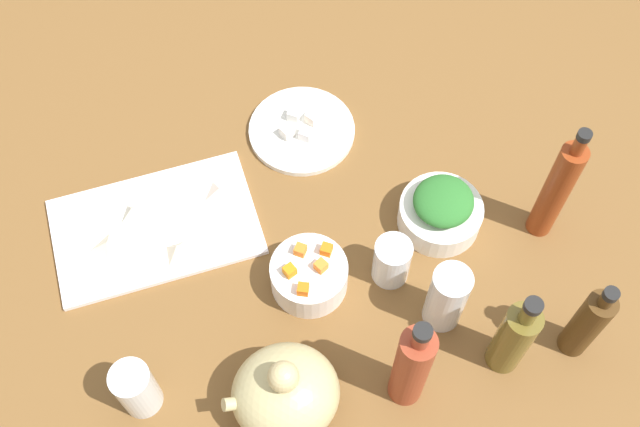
% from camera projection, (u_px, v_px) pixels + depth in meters
% --- Properties ---
extents(tabletop, '(1.90, 1.90, 0.03)m').
position_uv_depth(tabletop, '(320.00, 231.00, 1.39)').
color(tabletop, brown).
rests_on(tabletop, ground).
extents(cutting_board, '(0.37, 0.24, 0.01)m').
position_uv_depth(cutting_board, '(155.00, 227.00, 1.37)').
color(cutting_board, white).
rests_on(cutting_board, tabletop).
extents(plate_tofu, '(0.20, 0.20, 0.01)m').
position_uv_depth(plate_tofu, '(302.00, 130.00, 1.47)').
color(plate_tofu, white).
rests_on(plate_tofu, tabletop).
extents(bowl_greens, '(0.15, 0.15, 0.05)m').
position_uv_depth(bowl_greens, '(440.00, 215.00, 1.36)').
color(bowl_greens, white).
rests_on(bowl_greens, tabletop).
extents(bowl_carrots, '(0.13, 0.13, 0.06)m').
position_uv_depth(bowl_carrots, '(309.00, 276.00, 1.29)').
color(bowl_carrots, white).
rests_on(bowl_carrots, tabletop).
extents(teapot, '(0.18, 0.16, 0.17)m').
position_uv_depth(teapot, '(285.00, 393.00, 1.16)').
color(teapot, tan).
rests_on(teapot, tabletop).
extents(bottle_0, '(0.05, 0.05, 0.26)m').
position_uv_depth(bottle_0, '(412.00, 367.00, 1.13)').
color(bottle_0, maroon).
rests_on(bottle_0, tabletop).
extents(bottle_1, '(0.05, 0.05, 0.21)m').
position_uv_depth(bottle_1, '(587.00, 323.00, 1.19)').
color(bottle_1, '#4A2F13').
rests_on(bottle_1, tabletop).
extents(bottle_2, '(0.06, 0.06, 0.22)m').
position_uv_depth(bottle_2, '(514.00, 338.00, 1.18)').
color(bottle_2, brown).
rests_on(bottle_2, tabletop).
extents(bottle_3, '(0.04, 0.04, 0.28)m').
position_uv_depth(bottle_3, '(556.00, 190.00, 1.27)').
color(bottle_3, maroon).
rests_on(bottle_3, tabletop).
extents(drinking_glass_0, '(0.06, 0.06, 0.10)m').
position_uv_depth(drinking_glass_0, '(392.00, 261.00, 1.29)').
color(drinking_glass_0, white).
rests_on(drinking_glass_0, tabletop).
extents(drinking_glass_1, '(0.06, 0.06, 0.15)m').
position_uv_depth(drinking_glass_1, '(447.00, 298.00, 1.23)').
color(drinking_glass_1, white).
rests_on(drinking_glass_1, tabletop).
extents(drinking_glass_2, '(0.06, 0.06, 0.12)m').
position_uv_depth(drinking_glass_2, '(136.00, 389.00, 1.17)').
color(drinking_glass_2, white).
rests_on(drinking_glass_2, tabletop).
extents(carrot_cube_0, '(0.03, 0.03, 0.02)m').
position_uv_depth(carrot_cube_0, '(326.00, 249.00, 1.27)').
color(carrot_cube_0, orange).
rests_on(carrot_cube_0, bowl_carrots).
extents(carrot_cube_1, '(0.03, 0.03, 0.02)m').
position_uv_depth(carrot_cube_1, '(300.00, 250.00, 1.27)').
color(carrot_cube_1, orange).
rests_on(carrot_cube_1, bowl_carrots).
extents(carrot_cube_2, '(0.02, 0.02, 0.02)m').
position_uv_depth(carrot_cube_2, '(290.00, 271.00, 1.25)').
color(carrot_cube_2, orange).
rests_on(carrot_cube_2, bowl_carrots).
extents(carrot_cube_3, '(0.02, 0.02, 0.02)m').
position_uv_depth(carrot_cube_3, '(321.00, 266.00, 1.26)').
color(carrot_cube_3, orange).
rests_on(carrot_cube_3, bowl_carrots).
extents(carrot_cube_4, '(0.02, 0.02, 0.02)m').
position_uv_depth(carrot_cube_4, '(303.00, 289.00, 1.24)').
color(carrot_cube_4, orange).
rests_on(carrot_cube_4, bowl_carrots).
extents(chopped_greens_mound, '(0.15, 0.15, 0.04)m').
position_uv_depth(chopped_greens_mound, '(444.00, 201.00, 1.32)').
color(chopped_greens_mound, '#2B6E2A').
rests_on(chopped_greens_mound, bowl_greens).
extents(tofu_cube_0, '(0.03, 0.03, 0.02)m').
position_uv_depth(tofu_cube_0, '(312.00, 118.00, 1.47)').
color(tofu_cube_0, '#F7E3CE').
rests_on(tofu_cube_0, plate_tofu).
extents(tofu_cube_1, '(0.03, 0.03, 0.02)m').
position_uv_depth(tofu_cube_1, '(287.00, 132.00, 1.45)').
color(tofu_cube_1, white).
rests_on(tofu_cube_1, plate_tofu).
extents(tofu_cube_2, '(0.03, 0.03, 0.02)m').
position_uv_depth(tofu_cube_2, '(306.00, 134.00, 1.45)').
color(tofu_cube_2, silver).
rests_on(tofu_cube_2, plate_tofu).
extents(tofu_cube_3, '(0.03, 0.03, 0.02)m').
position_uv_depth(tofu_cube_3, '(294.00, 115.00, 1.47)').
color(tofu_cube_3, silver).
rests_on(tofu_cube_3, plate_tofu).
extents(dumpling_0, '(0.06, 0.05, 0.02)m').
position_uv_depth(dumpling_0, '(109.00, 245.00, 1.33)').
color(dumpling_0, beige).
rests_on(dumpling_0, cutting_board).
extents(dumpling_1, '(0.05, 0.05, 0.03)m').
position_uv_depth(dumpling_1, '(133.00, 213.00, 1.36)').
color(dumpling_1, beige).
rests_on(dumpling_1, cutting_board).
extents(dumpling_2, '(0.06, 0.05, 0.02)m').
position_uv_depth(dumpling_2, '(220.00, 192.00, 1.39)').
color(dumpling_2, beige).
rests_on(dumpling_2, cutting_board).
extents(dumpling_3, '(0.06, 0.06, 0.03)m').
position_uv_depth(dumpling_3, '(178.00, 250.00, 1.33)').
color(dumpling_3, beige).
rests_on(dumpling_3, cutting_board).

